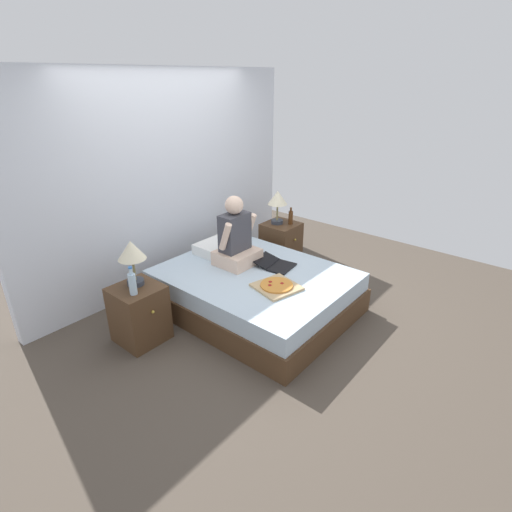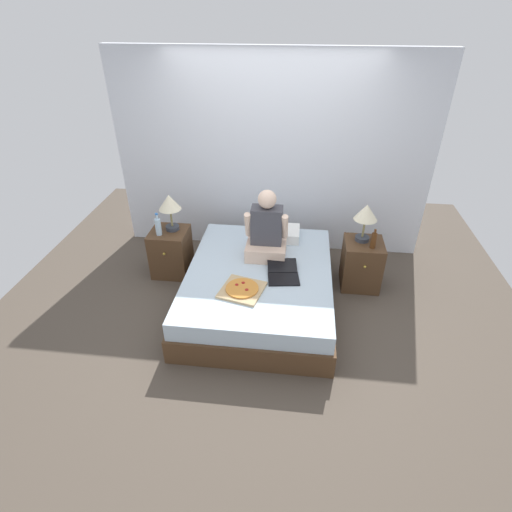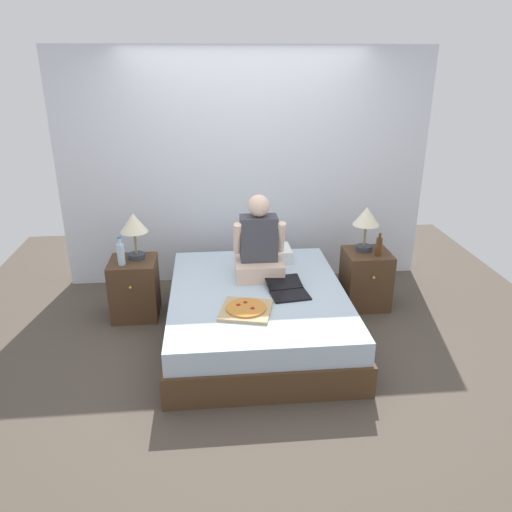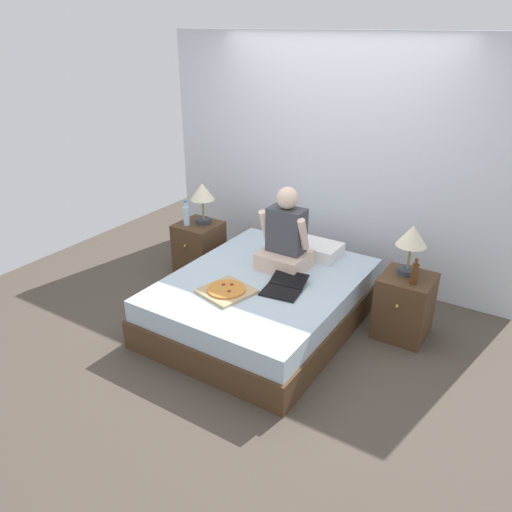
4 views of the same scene
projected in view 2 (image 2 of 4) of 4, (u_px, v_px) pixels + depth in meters
name	position (u px, v px, depth m)	size (l,w,h in m)	color
ground_plane	(259.00, 303.00, 4.54)	(5.95, 5.95, 0.00)	#4C4238
wall_back	(272.00, 157.00, 5.00)	(3.95, 0.12, 2.50)	silver
bed	(259.00, 287.00, 4.42)	(1.58, 2.00, 0.46)	#4C331E
nightstand_left	(171.00, 252.00, 4.92)	(0.44, 0.47, 0.58)	#4C331E
lamp_on_left_nightstand	(170.00, 205.00, 4.63)	(0.26, 0.26, 0.45)	#333842
water_bottle	(158.00, 226.00, 4.64)	(0.07, 0.07, 0.28)	silver
nightstand_right	(361.00, 264.00, 4.69)	(0.44, 0.47, 0.58)	#4C331E
lamp_on_right_nightstand	(366.00, 215.00, 4.41)	(0.26, 0.26, 0.45)	#333842
beer_bottle	(374.00, 240.00, 4.40)	(0.06, 0.06, 0.23)	#512D14
pillow	(278.00, 233.00, 4.85)	(0.52, 0.34, 0.12)	white
person_seated	(266.00, 232.00, 4.40)	(0.47, 0.40, 0.78)	beige
laptop	(283.00, 275.00, 4.18)	(0.37, 0.45, 0.07)	black
pizza_box	(242.00, 289.00, 3.97)	(0.48, 0.48, 0.04)	tan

